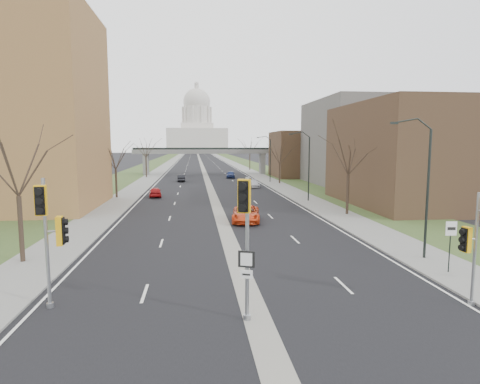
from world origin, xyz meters
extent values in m
plane|color=black|center=(0.00, 0.00, 0.00)|extent=(700.00, 700.00, 0.00)
cube|color=black|center=(0.00, 150.00, 0.01)|extent=(20.00, 600.00, 0.01)
cube|color=gray|center=(0.00, 150.00, 0.00)|extent=(1.20, 600.00, 0.02)
cube|color=gray|center=(12.00, 150.00, 0.06)|extent=(4.00, 600.00, 0.12)
cube|color=gray|center=(-12.00, 150.00, 0.06)|extent=(4.00, 600.00, 0.12)
cube|color=#2D4720|center=(18.00, 150.00, 0.05)|extent=(8.00, 600.00, 0.10)
cube|color=#2D4720|center=(-18.00, 150.00, 0.05)|extent=(8.00, 600.00, 0.10)
cube|color=#4A3522|center=(24.00, 28.00, 6.00)|extent=(16.00, 20.00, 12.00)
cube|color=#62605A|center=(28.00, 52.00, 7.50)|extent=(18.00, 22.00, 15.00)
cube|color=#4A3522|center=(22.00, 70.00, 5.00)|extent=(14.00, 14.00, 10.00)
cube|color=slate|center=(-14.00, 80.00, 2.50)|extent=(1.20, 2.50, 5.00)
cube|color=slate|center=(14.00, 80.00, 2.50)|extent=(1.20, 2.50, 5.00)
cube|color=slate|center=(0.00, 80.00, 5.50)|extent=(34.00, 3.00, 1.00)
cube|color=black|center=(0.00, 80.00, 6.20)|extent=(34.00, 0.15, 0.50)
cube|color=silver|center=(0.00, 320.00, 10.00)|extent=(48.00, 42.00, 20.00)
cube|color=silver|center=(0.00, 320.00, 22.00)|extent=(26.00, 26.00, 5.00)
cylinder|color=silver|center=(0.00, 320.00, 31.00)|extent=(22.00, 22.00, 14.00)
sphere|color=silver|center=(0.00, 320.00, 42.00)|extent=(22.00, 22.00, 22.00)
cylinder|color=silver|center=(0.00, 320.00, 53.50)|extent=(3.60, 3.60, 4.50)
cylinder|color=black|center=(11.80, 6.00, 4.12)|extent=(0.16, 0.16, 8.00)
cube|color=black|center=(9.50, 6.00, 8.47)|extent=(0.45, 0.18, 0.14)
cylinder|color=black|center=(11.80, 32.00, 4.12)|extent=(0.16, 0.16, 8.00)
cube|color=black|center=(9.50, 32.00, 8.47)|extent=(0.45, 0.18, 0.14)
cylinder|color=black|center=(11.80, 58.00, 4.12)|extent=(0.16, 0.16, 8.00)
cube|color=black|center=(9.50, 58.00, 8.47)|extent=(0.45, 0.18, 0.14)
cylinder|color=#382B21|center=(-13.00, 8.00, 2.12)|extent=(0.28, 0.28, 4.00)
cylinder|color=#382B21|center=(-13.00, 38.00, 2.00)|extent=(0.28, 0.28, 3.75)
cylinder|color=#382B21|center=(-13.00, 72.00, 2.25)|extent=(0.28, 0.28, 4.25)
cylinder|color=#382B21|center=(13.00, 22.00, 2.12)|extent=(0.28, 0.28, 4.00)
cylinder|color=#382B21|center=(13.00, 55.00, 1.87)|extent=(0.28, 0.28, 3.50)
cylinder|color=#382B21|center=(13.00, 95.00, 2.25)|extent=(0.28, 0.28, 4.25)
cylinder|color=gray|center=(-8.96, 0.79, 2.89)|extent=(0.16, 0.16, 5.77)
cylinder|color=gray|center=(-8.96, 0.79, 0.11)|extent=(0.31, 0.31, 0.22)
cube|color=#D99B0C|center=(-8.90, 0.24, 4.89)|extent=(0.51, 0.50, 1.28)
cube|color=#D99B0C|center=(-8.41, 0.85, 3.44)|extent=(0.50, 0.51, 1.28)
cylinder|color=gray|center=(-0.44, -1.45, 2.96)|extent=(0.16, 0.16, 5.91)
cylinder|color=gray|center=(-0.44, -1.45, 0.11)|extent=(0.32, 0.32, 0.23)
cube|color=#D99B0C|center=(-0.63, -1.98, 5.23)|extent=(0.60, 0.59, 1.31)
cube|color=black|center=(-0.44, -1.45, 2.62)|extent=(0.66, 0.27, 0.68)
cube|color=silver|center=(-0.44, -1.45, 1.99)|extent=(0.50, 0.21, 0.34)
cylinder|color=gray|center=(9.80, -1.08, 2.56)|extent=(0.14, 0.14, 5.12)
cylinder|color=gray|center=(9.80, -1.08, 0.10)|extent=(0.28, 0.28, 0.20)
cube|color=#D99B0C|center=(9.31, -1.14, 3.05)|extent=(0.44, 0.46, 1.13)
cylinder|color=black|center=(11.52, 3.14, 1.36)|extent=(0.07, 0.07, 2.48)
cube|color=silver|center=(11.52, 3.14, 2.60)|extent=(0.62, 0.09, 0.79)
imported|color=maroon|center=(-7.96, 38.66, 0.69)|extent=(2.08, 4.22, 1.38)
imported|color=black|center=(-5.17, 61.78, 0.67)|extent=(1.73, 4.18, 1.35)
imported|color=red|center=(2.22, 19.58, 0.75)|extent=(3.20, 5.68, 1.50)
imported|color=#B8B8C1|center=(7.31, 49.32, 0.62)|extent=(1.90, 4.36, 1.25)
imported|color=navy|center=(5.19, 68.71, 0.76)|extent=(2.18, 4.62, 1.53)
camera|label=1|loc=(-2.51, -17.11, 7.20)|focal=30.00mm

